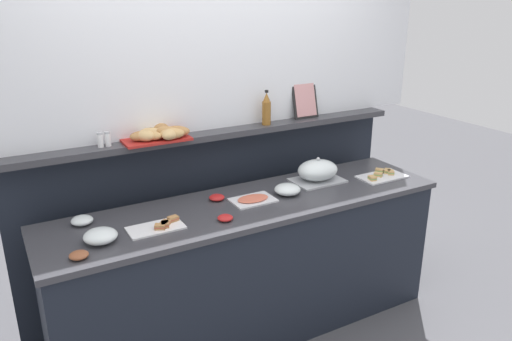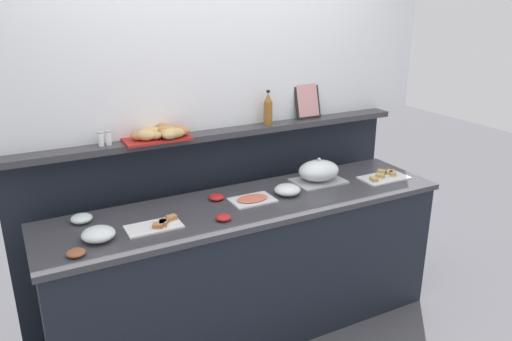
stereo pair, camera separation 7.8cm
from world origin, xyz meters
TOP-DOWN VIEW (x-y plane):
  - ground_plane at (0.00, 0.60)m, footprint 12.00×12.00m
  - buffet_counter at (0.00, 0.00)m, footprint 2.51×0.63m
  - back_ledge_unit at (0.00, 0.49)m, footprint 2.71×0.22m
  - upper_wall_panel at (0.00, 0.52)m, footprint 3.31×0.08m
  - sandwich_platter_rear at (-0.60, -0.07)m, footprint 0.30×0.16m
  - sandwich_platter_front at (1.01, -0.05)m, footprint 0.33×0.20m
  - cold_cuts_platter at (0.02, 0.01)m, footprint 0.27×0.18m
  - serving_cloche at (0.57, 0.10)m, footprint 0.34×0.24m
  - glass_bowl_large at (-0.91, -0.08)m, footprint 0.17×0.17m
  - glass_bowl_medium at (-0.95, 0.18)m, footprint 0.12×0.12m
  - glass_bowl_small at (0.27, -0.00)m, footprint 0.17×0.17m
  - condiment_bowl_cream at (-1.04, -0.20)m, footprint 0.09×0.09m
  - condiment_bowl_dark at (-0.16, 0.13)m, footprint 0.10×0.10m
  - condiment_bowl_red at (-0.25, -0.16)m, footprint 0.09×0.09m
  - vinegar_bottle_amber at (0.35, 0.41)m, footprint 0.06×0.06m
  - salt_shaker at (-0.76, 0.42)m, footprint 0.03×0.03m
  - pepper_shaker at (-0.72, 0.42)m, footprint 0.03×0.03m
  - bread_basket at (-0.41, 0.39)m, footprint 0.42×0.33m
  - framed_picture at (0.69, 0.45)m, footprint 0.20×0.08m

SIDE VIEW (x-z plane):
  - ground_plane at x=0.00m, z-range 0.00..0.00m
  - buffet_counter at x=0.00m, z-range 0.00..0.91m
  - back_ledge_unit at x=0.00m, z-range 0.03..1.29m
  - cold_cuts_platter at x=0.02m, z-range 0.90..0.93m
  - sandwich_platter_front at x=1.01m, z-range 0.90..0.93m
  - sandwich_platter_rear at x=-0.60m, z-range 0.90..0.93m
  - condiment_bowl_red at x=-0.25m, z-range 0.91..0.94m
  - condiment_bowl_cream at x=-1.04m, z-range 0.91..0.94m
  - condiment_bowl_dark at x=-0.16m, z-range 0.91..0.94m
  - glass_bowl_medium at x=-0.95m, z-range 0.90..0.95m
  - glass_bowl_small at x=0.27m, z-range 0.90..0.97m
  - glass_bowl_large at x=-0.91m, z-range 0.90..0.97m
  - serving_cloche at x=0.57m, z-range 0.89..1.06m
  - bread_basket at x=-0.41m, z-range 1.26..1.34m
  - salt_shaker at x=-0.76m, z-range 1.26..1.35m
  - pepper_shaker at x=-0.72m, z-range 1.26..1.35m
  - vinegar_bottle_amber at x=0.35m, z-range 1.25..1.48m
  - framed_picture at x=0.69m, z-range 1.26..1.51m
  - upper_wall_panel at x=0.00m, z-range 1.26..2.60m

